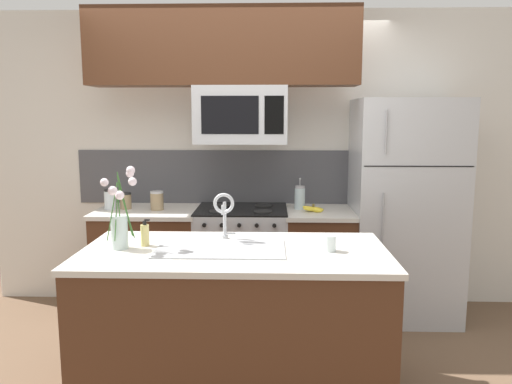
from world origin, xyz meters
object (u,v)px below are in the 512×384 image
Objects in this scene: microwave at (241,115)px; banana_bunch at (313,209)px; storage_jar_short at (157,201)px; spare_glass at (330,243)px; french_press at (300,197)px; stove_range at (242,261)px; refrigerator at (404,210)px; flower_vase at (120,222)px; storage_jar_tall at (110,199)px; sink_faucet at (224,210)px; storage_jar_medium at (126,201)px; dish_soap_bottle at (145,235)px.

banana_bunch is at bearing -3.89° from microwave.
spare_glass is at bearing -43.91° from storage_jar_short.
french_press is at bearing 94.36° from spare_glass.
stove_range is 1.43m from refrigerator.
banana_bunch is at bearing 43.92° from flower_vase.
microwave is 0.85m from french_press.
stove_range is 1.49m from spare_glass.
flower_vase is (-1.14, -1.32, 0.06)m from french_press.
sink_faucet is at bearing -44.00° from storage_jar_tall.
refrigerator is at bearing -2.64° from french_press.
stove_range is 1.12m from storage_jar_medium.
storage_jar_short is at bearing -176.40° from french_press.
refrigerator is at bearing 59.25° from spare_glass.
refrigerator is at bearing 32.50° from flower_vase.
storage_jar_medium is 0.83× the size of dish_soap_bottle.
french_press is at bearing 3.60° from storage_jar_short.
storage_jar_medium is 0.28m from storage_jar_short.
dish_soap_bottle is (0.47, -1.21, 0.00)m from storage_jar_medium.
microwave is 7.93× the size of spare_glass.
banana_bunch is (1.31, -0.05, -0.06)m from storage_jar_short.
flower_vase is (0.34, -1.28, 0.09)m from storage_jar_medium.
storage_jar_short is (0.40, -0.01, -0.01)m from storage_jar_tall.
spare_glass is at bearing -20.43° from sink_faucet.
stove_range is 1.54m from flower_vase.
storage_jar_medium is (-0.99, 0.02, 0.52)m from stove_range.
refrigerator reaches higher than french_press.
stove_range is 5.87× the size of storage_jar_short.
storage_jar_medium is 0.45× the size of sink_faucet.
banana_bunch is at bearing 45.18° from dish_soap_bottle.
spare_glass is (0.59, -1.27, 0.50)m from stove_range.
microwave reaches higher than spare_glass.
dish_soap_bottle reaches higher than spare_glass.
storage_jar_tall reaches higher than storage_jar_short.
refrigerator is 2.07m from storage_jar_short.
stove_range is at bearing 87.31° from sink_faucet.
storage_jar_medium is at bearing 178.63° from stove_range.
refrigerator is 13.31× the size of storage_jar_medium.
storage_jar_tall is 1.34m from flower_vase.
banana_bunch is (1.71, -0.06, -0.06)m from storage_jar_tall.
sink_faucet reaches higher than storage_jar_short.
refrigerator is 11.09× the size of dish_soap_bottle.
flower_vase is (-0.64, -1.26, 0.61)m from stove_range.
flower_vase is (-0.64, -1.24, -0.63)m from microwave.
dish_soap_bottle is (0.60, -1.18, -0.02)m from storage_jar_tall.
storage_jar_short is 1.25m from flower_vase.
storage_jar_tall reaches higher than dish_soap_bottle.
spare_glass is at bearing -4.49° from dish_soap_bottle.
refrigerator is at bearing 36.77° from sink_faucet.
storage_jar_short is 1.69× the size of spare_glass.
storage_jar_medium is (-0.99, 0.04, -0.72)m from microwave.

